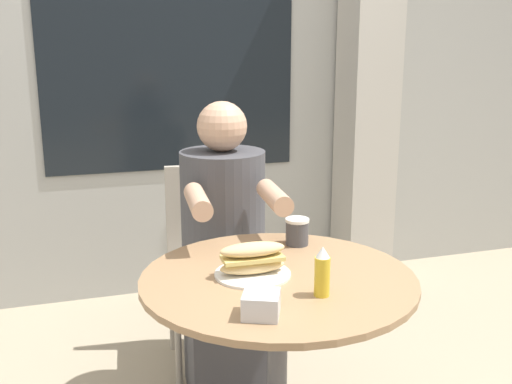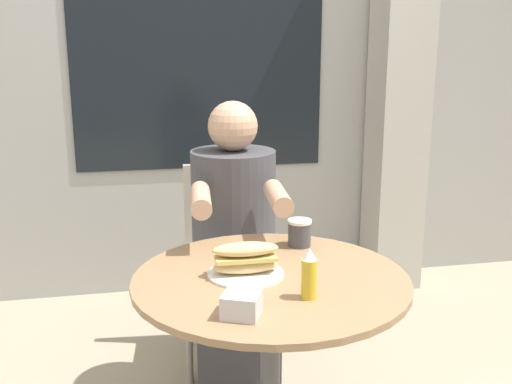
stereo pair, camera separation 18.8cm
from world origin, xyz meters
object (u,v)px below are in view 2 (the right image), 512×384
(cafe_table, at_px, (270,337))
(sandwich_on_plate, at_px, (246,262))
(diner_chair, at_px, (224,244))
(seated_diner, at_px, (235,273))
(condiment_bottle, at_px, (309,274))
(drink_cup, at_px, (299,233))

(cafe_table, xyz_separation_m, sandwich_on_plate, (-0.07, 0.03, 0.23))
(sandwich_on_plate, bearing_deg, diner_chair, 85.49)
(diner_chair, distance_m, seated_diner, 0.34)
(cafe_table, distance_m, diner_chair, 0.93)
(diner_chair, height_order, seated_diner, seated_diner)
(condiment_bottle, bearing_deg, seated_diner, 95.74)
(cafe_table, bearing_deg, seated_diner, 90.99)
(cafe_table, distance_m, condiment_bottle, 0.31)
(seated_diner, bearing_deg, sandwich_on_plate, 89.13)
(cafe_table, distance_m, sandwich_on_plate, 0.24)
(condiment_bottle, bearing_deg, drink_cup, 77.82)
(cafe_table, distance_m, seated_diner, 0.58)
(sandwich_on_plate, xyz_separation_m, drink_cup, (0.22, 0.22, 0.00))
(drink_cup, bearing_deg, seated_diner, 115.87)
(diner_chair, distance_m, condiment_bottle, 1.13)
(seated_diner, bearing_deg, diner_chair, -86.65)
(cafe_table, height_order, seated_diner, seated_diner)
(seated_diner, bearing_deg, drink_cup, 121.12)
(drink_cup, height_order, condiment_bottle, condiment_bottle)
(seated_diner, relative_size, condiment_bottle, 8.57)
(drink_cup, distance_m, condiment_bottle, 0.42)
(diner_chair, xyz_separation_m, condiment_bottle, (0.06, -1.09, 0.28))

